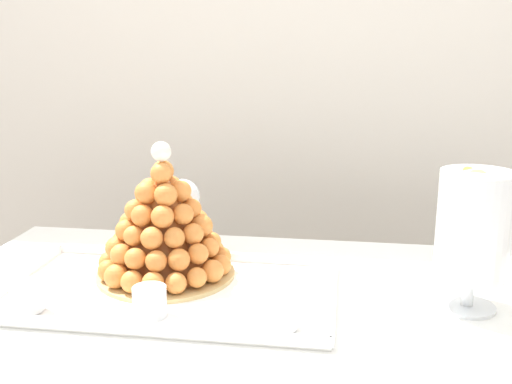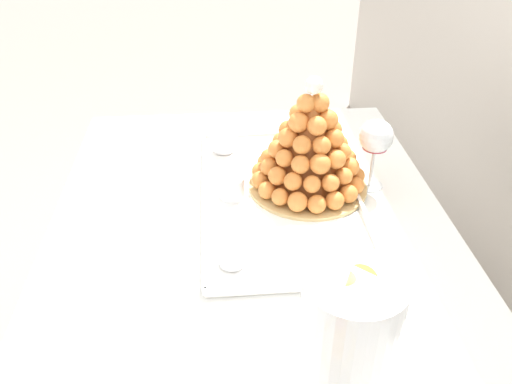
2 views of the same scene
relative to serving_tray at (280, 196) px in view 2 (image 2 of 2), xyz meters
name	(u,v)px [view 2 (image 2 of 2)]	position (x,y,z in m)	size (l,w,h in m)	color
buffet_table	(257,305)	(0.22, -0.07, -0.11)	(1.37, 0.85, 0.78)	brown
serving_tray	(280,196)	(0.00, 0.00, 0.00)	(0.61, 0.34, 0.02)	white
croquembouche	(310,148)	(-0.03, 0.07, 0.10)	(0.27, 0.27, 0.27)	tan
dessert_cup_left	(224,142)	(-0.22, -0.12, 0.03)	(0.05, 0.05, 0.05)	silver
dessert_cup_mid_left	(232,188)	(0.00, -0.11, 0.03)	(0.06, 0.06, 0.05)	silver
dessert_cup_centre	(232,254)	(0.22, -0.12, 0.02)	(0.05, 0.05, 0.05)	silver
macaron_goblet	(349,336)	(0.53, 0.02, 0.15)	(0.13, 0.13, 0.26)	white
wine_glass	(376,139)	(-0.03, 0.21, 0.12)	(0.08, 0.08, 0.17)	silver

